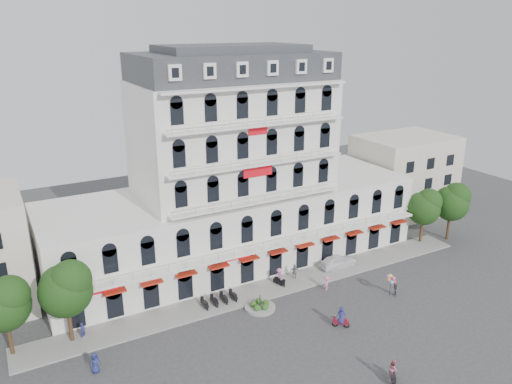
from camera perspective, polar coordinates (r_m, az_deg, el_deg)
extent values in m
plane|color=#38383A|center=(50.14, 7.05, -15.38)|extent=(120.00, 120.00, 0.00)
cube|color=gray|center=(56.47, 1.64, -10.92)|extent=(53.00, 4.00, 0.16)
cube|color=silver|center=(61.67, -2.56, -3.70)|extent=(45.00, 14.00, 9.00)
cube|color=silver|center=(58.37, -2.71, 6.33)|extent=(22.00, 12.00, 13.00)
cube|color=#2D3035|center=(57.20, -2.84, 14.19)|extent=(21.56, 11.76, 3.00)
cube|color=#2D3035|center=(57.08, -2.87, 16.09)|extent=(15.84, 8.64, 0.80)
cube|color=#B52916|center=(56.02, 0.89, -7.21)|extent=(40.50, 1.00, 0.15)
cube|color=#B90B16|center=(53.72, 0.22, 2.51)|extent=(3.50, 0.10, 1.40)
cube|color=beige|center=(79.66, 16.47, 1.90)|extent=(14.00, 10.00, 12.00)
cylinder|color=gray|center=(52.93, 0.45, -13.06)|extent=(3.20, 3.20, 0.24)
cylinder|color=black|center=(52.52, 0.46, -12.34)|extent=(0.08, 0.08, 1.40)
sphere|color=#25511B|center=(53.05, 1.13, -12.57)|extent=(0.70, 0.70, 0.70)
sphere|color=#25511B|center=(53.34, 0.31, -12.37)|extent=(0.70, 0.70, 0.70)
sphere|color=#25511B|center=(52.83, -0.32, -12.70)|extent=(0.70, 0.70, 0.70)
sphere|color=#25511B|center=(52.22, 0.11, -13.12)|extent=(0.70, 0.70, 0.70)
sphere|color=#25511B|center=(52.34, 1.02, -13.04)|extent=(0.70, 0.70, 0.70)
cylinder|color=#382314|center=(50.57, -26.30, -14.71)|extent=(0.36, 0.36, 3.52)
sphere|color=black|center=(48.98, -26.84, -11.56)|extent=(4.48, 4.48, 4.48)
sphere|color=black|center=(48.23, -26.41, -10.55)|extent=(3.52, 3.52, 3.52)
cylinder|color=#382314|center=(50.24, -20.47, -13.94)|extent=(0.36, 0.36, 3.74)
sphere|color=black|center=(48.56, -20.92, -10.54)|extent=(4.76, 4.76, 4.76)
sphere|color=black|center=(47.83, -20.43, -9.44)|extent=(3.74, 3.74, 3.74)
sphere|color=black|center=(48.48, -21.54, -9.76)|extent=(3.40, 3.40, 3.40)
cylinder|color=#382314|center=(70.46, 18.36, -4.19)|extent=(0.36, 0.36, 3.43)
sphere|color=black|center=(69.35, 18.62, -1.82)|extent=(4.37, 4.37, 4.37)
sphere|color=black|center=(69.19, 19.17, -1.03)|extent=(3.43, 3.43, 3.43)
sphere|color=black|center=(69.05, 18.27, -1.31)|extent=(3.12, 3.12, 3.12)
cylinder|color=#382314|center=(72.67, 21.11, -3.72)|extent=(0.36, 0.36, 3.65)
sphere|color=black|center=(71.55, 21.42, -1.25)|extent=(4.65, 4.65, 4.65)
sphere|color=black|center=(71.40, 21.96, -0.44)|extent=(3.65, 3.65, 3.65)
sphere|color=black|center=(71.22, 21.09, -0.74)|extent=(3.32, 3.32, 3.32)
imported|color=white|center=(61.41, 9.32, -7.82)|extent=(4.80, 1.96, 1.63)
cube|color=black|center=(45.00, 15.35, -19.64)|extent=(1.16, 1.42, 0.35)
torus|color=black|center=(45.59, 15.22, -19.49)|extent=(0.45, 0.56, 0.60)
torus|color=black|center=(44.74, 15.42, -20.35)|extent=(0.45, 0.56, 0.60)
imported|color=#C1667F|center=(44.54, 15.44, -18.87)|extent=(1.02, 1.06, 1.72)
cube|color=maroon|center=(50.57, 9.67, -14.45)|extent=(1.38, 1.22, 0.35)
torus|color=black|center=(50.71, 9.02, -14.67)|extent=(0.54, 0.47, 0.60)
torus|color=black|center=(50.72, 10.30, -14.74)|extent=(0.54, 0.47, 0.60)
imported|color=navy|center=(50.14, 9.72, -13.69)|extent=(1.04, 0.99, 1.79)
cube|color=black|center=(56.81, 2.65, -10.19)|extent=(0.81, 1.53, 0.35)
torus|color=black|center=(56.64, 3.08, -10.61)|extent=(0.30, 0.61, 0.60)
torus|color=black|center=(57.25, 2.22, -10.25)|extent=(0.30, 0.61, 0.60)
imported|color=pink|center=(56.45, 2.66, -9.51)|extent=(0.97, 1.27, 1.74)
imported|color=navy|center=(46.30, -17.90, -18.08)|extent=(1.07, 0.88, 1.88)
imported|color=slate|center=(58.07, 4.43, -9.10)|extent=(1.20, 0.97, 1.91)
imported|color=pink|center=(56.42, 8.03, -10.27)|extent=(1.23, 1.09, 1.65)
imported|color=navy|center=(50.88, -19.19, -14.74)|extent=(0.71, 0.69, 1.64)
imported|color=slate|center=(56.80, 15.59, -10.70)|extent=(0.83, 0.91, 1.51)
cylinder|color=black|center=(56.62, 15.10, -10.47)|extent=(0.04, 0.04, 2.00)
sphere|color=#E54C99|center=(56.37, 15.45, -9.48)|extent=(0.44, 0.44, 0.44)
sphere|color=yellow|center=(56.35, 15.12, -9.22)|extent=(0.44, 0.44, 0.44)
sphere|color=#994CD8|center=(56.12, 14.86, -9.30)|extent=(0.44, 0.44, 0.44)
sphere|color=orange|center=(55.91, 14.93, -9.64)|extent=(0.44, 0.44, 0.44)
sphere|color=#4CB2E5|center=(55.94, 15.25, -9.92)|extent=(0.44, 0.44, 0.44)
sphere|color=#D8334C|center=(56.19, 15.51, -9.87)|extent=(0.44, 0.44, 0.44)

